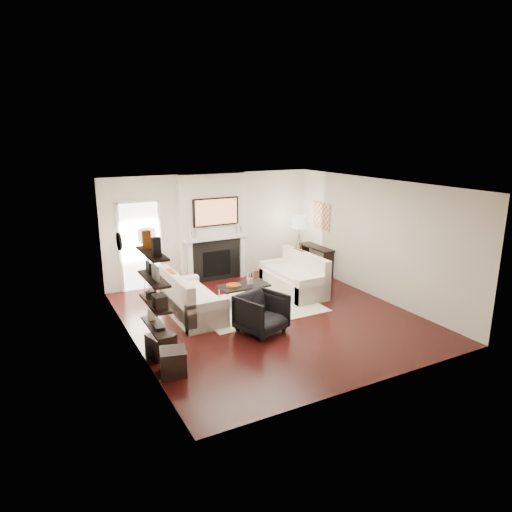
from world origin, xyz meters
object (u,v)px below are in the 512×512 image
lamp_left_shade (147,236)px  armchair (262,311)px  coffee_table (244,286)px  lamp_right_shade (299,222)px  loveseat_left_base (193,306)px  loveseat_right_base (293,284)px  ottoman_near (161,345)px

lamp_left_shade → armchair: bearing=-64.7°
coffee_table → armchair: bearing=-104.0°
coffee_table → lamp_right_shade: bearing=27.6°
coffee_table → armchair: 1.56m
loveseat_left_base → loveseat_right_base: bearing=6.1°
loveseat_left_base → lamp_left_shade: size_ratio=4.50×
coffee_table → armchair: size_ratio=1.34×
loveseat_right_base → armchair: bearing=-137.1°
loveseat_left_base → lamp_right_shade: 3.88m
lamp_right_shade → loveseat_left_base: bearing=-159.0°
loveseat_left_base → armchair: bearing=-56.2°
loveseat_right_base → lamp_left_shade: (-3.08, 1.26, 1.24)m
lamp_left_shade → loveseat_left_base: bearing=-73.2°
armchair → ottoman_near: (-1.97, -0.09, -0.21)m
armchair → lamp_right_shade: (2.55, 2.65, 1.04)m
loveseat_left_base → lamp_left_shade: (-0.47, 1.54, 1.24)m
loveseat_left_base → lamp_right_shade: lamp_right_shade is taller
lamp_right_shade → ottoman_near: (-4.52, -2.74, -1.25)m
loveseat_left_base → ottoman_near: loveseat_left_base is taller
loveseat_right_base → lamp_left_shade: bearing=157.7°
coffee_table → lamp_right_shade: size_ratio=2.75×
armchair → loveseat_right_base: bearing=23.9°
loveseat_right_base → coffee_table: size_ratio=1.64×
loveseat_left_base → ottoman_near: (-1.09, -1.42, -0.01)m
lamp_right_shade → ottoman_near: size_ratio=1.00×
loveseat_right_base → ottoman_near: (-3.70, -1.70, -0.01)m
lamp_right_shade → coffee_table: bearing=-152.4°
armchair → lamp_right_shade: size_ratio=2.05×
loveseat_left_base → ottoman_near: size_ratio=4.50×
loveseat_right_base → coffee_table: same height
loveseat_left_base → lamp_left_shade: 2.03m
armchair → lamp_right_shade: 3.82m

